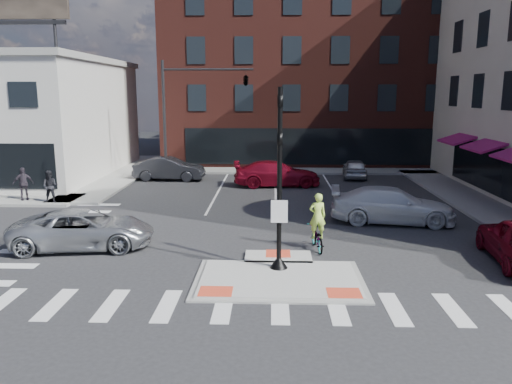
{
  "coord_description": "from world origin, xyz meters",
  "views": [
    {
      "loc": [
        -0.26,
        -15.6,
        5.94
      ],
      "look_at": [
        -0.88,
        3.99,
        2.0
      ],
      "focal_mm": 35.0,
      "sensor_mm": 36.0,
      "label": 1
    }
  ],
  "objects_px": {
    "bg_car_dark": "(169,169)",
    "silver_suv": "(83,229)",
    "pedestrian_b": "(23,184)",
    "cyclist": "(317,231)",
    "bg_car_red": "(277,174)",
    "bg_car_silver": "(355,168)",
    "white_pickup": "(392,205)",
    "pedestrian_a": "(50,187)"
  },
  "relations": [
    {
      "from": "bg_car_silver",
      "to": "pedestrian_b",
      "type": "distance_m",
      "value": 21.23
    },
    {
      "from": "silver_suv",
      "to": "pedestrian_b",
      "type": "bearing_deg",
      "value": 30.74
    },
    {
      "from": "pedestrian_b",
      "to": "cyclist",
      "type": "bearing_deg",
      "value": -59.61
    },
    {
      "from": "bg_car_red",
      "to": "silver_suv",
      "type": "bearing_deg",
      "value": 144.75
    },
    {
      "from": "bg_car_red",
      "to": "cyclist",
      "type": "xyz_separation_m",
      "value": [
        1.41,
        -13.2,
        -0.06
      ]
    },
    {
      "from": "white_pickup",
      "to": "bg_car_dark",
      "type": "distance_m",
      "value": 16.68
    },
    {
      "from": "bg_car_dark",
      "to": "bg_car_red",
      "type": "distance_m",
      "value": 7.6
    },
    {
      "from": "bg_car_silver",
      "to": "pedestrian_b",
      "type": "height_order",
      "value": "pedestrian_b"
    },
    {
      "from": "pedestrian_b",
      "to": "pedestrian_a",
      "type": "bearing_deg",
      "value": -52.36
    },
    {
      "from": "bg_car_dark",
      "to": "bg_car_silver",
      "type": "distance_m",
      "value": 12.94
    },
    {
      "from": "bg_car_silver",
      "to": "cyclist",
      "type": "bearing_deg",
      "value": 81.65
    },
    {
      "from": "white_pickup",
      "to": "pedestrian_a",
      "type": "distance_m",
      "value": 17.57
    },
    {
      "from": "pedestrian_b",
      "to": "bg_car_dark",
      "type": "bearing_deg",
      "value": 15.85
    },
    {
      "from": "cyclist",
      "to": "silver_suv",
      "type": "bearing_deg",
      "value": -6.84
    },
    {
      "from": "silver_suv",
      "to": "bg_car_silver",
      "type": "distance_m",
      "value": 21.11
    },
    {
      "from": "silver_suv",
      "to": "bg_car_silver",
      "type": "xyz_separation_m",
      "value": [
        13.11,
        16.54,
        -0.07
      ]
    },
    {
      "from": "bg_car_silver",
      "to": "bg_car_red",
      "type": "bearing_deg",
      "value": 36.55
    },
    {
      "from": "bg_car_dark",
      "to": "pedestrian_a",
      "type": "xyz_separation_m",
      "value": [
        -4.73,
        -7.95,
        0.22
      ]
    },
    {
      "from": "bg_car_silver",
      "to": "pedestrian_a",
      "type": "bearing_deg",
      "value": 33.49
    },
    {
      "from": "bg_car_red",
      "to": "pedestrian_b",
      "type": "distance_m",
      "value": 14.86
    },
    {
      "from": "bg_car_red",
      "to": "bg_car_silver",
      "type": "bearing_deg",
      "value": -64.45
    },
    {
      "from": "pedestrian_b",
      "to": "bg_car_red",
      "type": "bearing_deg",
      "value": -11.3
    },
    {
      "from": "bg_car_dark",
      "to": "silver_suv",
      "type": "bearing_deg",
      "value": -178.52
    },
    {
      "from": "bg_car_silver",
      "to": "bg_car_red",
      "type": "xyz_separation_m",
      "value": [
        -5.52,
        -3.31,
        0.13
      ]
    },
    {
      "from": "pedestrian_a",
      "to": "pedestrian_b",
      "type": "xyz_separation_m",
      "value": [
        -1.78,
        0.65,
        0.03
      ]
    },
    {
      "from": "silver_suv",
      "to": "white_pickup",
      "type": "distance_m",
      "value": 13.52
    },
    {
      "from": "cyclist",
      "to": "bg_car_dark",
      "type": "bearing_deg",
      "value": -67.02
    },
    {
      "from": "pedestrian_a",
      "to": "pedestrian_b",
      "type": "relative_size",
      "value": 0.96
    },
    {
      "from": "bg_car_dark",
      "to": "bg_car_red",
      "type": "relative_size",
      "value": 0.86
    },
    {
      "from": "bg_car_red",
      "to": "pedestrian_a",
      "type": "relative_size",
      "value": 3.21
    },
    {
      "from": "silver_suv",
      "to": "cyclist",
      "type": "height_order",
      "value": "cyclist"
    },
    {
      "from": "pedestrian_b",
      "to": "white_pickup",
      "type": "bearing_deg",
      "value": -43.23
    },
    {
      "from": "bg_car_red",
      "to": "cyclist",
      "type": "bearing_deg",
      "value": -179.28
    },
    {
      "from": "silver_suv",
      "to": "bg_car_red",
      "type": "xyz_separation_m",
      "value": [
        7.6,
        13.23,
        0.06
      ]
    },
    {
      "from": "cyclist",
      "to": "pedestrian_a",
      "type": "bearing_deg",
      "value": -35.16
    },
    {
      "from": "white_pickup",
      "to": "cyclist",
      "type": "distance_m",
      "value": 5.68
    },
    {
      "from": "silver_suv",
      "to": "bg_car_red",
      "type": "height_order",
      "value": "bg_car_red"
    },
    {
      "from": "pedestrian_a",
      "to": "silver_suv",
      "type": "bearing_deg",
      "value": -62.57
    },
    {
      "from": "white_pickup",
      "to": "bg_car_red",
      "type": "xyz_separation_m",
      "value": [
        -5.24,
        9.0,
        -0.01
      ]
    },
    {
      "from": "bg_car_red",
      "to": "white_pickup",
      "type": "bearing_deg",
      "value": -155.19
    },
    {
      "from": "cyclist",
      "to": "pedestrian_a",
      "type": "xyz_separation_m",
      "value": [
        -13.49,
        7.2,
        0.27
      ]
    },
    {
      "from": "cyclist",
      "to": "pedestrian_b",
      "type": "distance_m",
      "value": 17.17
    }
  ]
}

